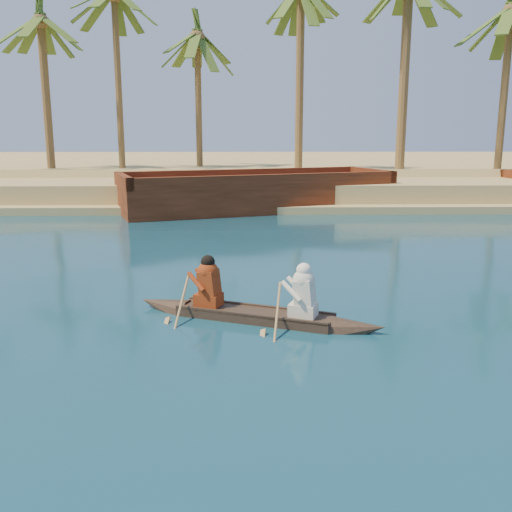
{
  "coord_description": "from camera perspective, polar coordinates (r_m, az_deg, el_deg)",
  "views": [
    {
      "loc": [
        -1.06,
        -4.88,
        3.85
      ],
      "look_at": [
        -0.81,
        7.96,
        1.06
      ],
      "focal_mm": 40.0,
      "sensor_mm": 36.0,
      "label": 1
    }
  ],
  "objects": [
    {
      "name": "sandy_embankment",
      "position": [
        51.88,
        0.04,
        8.58
      ],
      "size": [
        150.0,
        51.0,
        1.5
      ],
      "color": "tan",
      "rests_on": "ground"
    },
    {
      "name": "palm_grove",
      "position": [
        40.11,
        0.41,
        18.19
      ],
      "size": [
        110.0,
        14.0,
        16.0
      ],
      "primitive_type": null,
      "color": "#455C20",
      "rests_on": "ground"
    },
    {
      "name": "barge_mid",
      "position": [
        29.11,
        0.06,
        6.22
      ],
      "size": [
        14.3,
        8.7,
        2.26
      ],
      "rotation": [
        0.0,
        0.0,
        0.33
      ],
      "color": "maroon",
      "rests_on": "ground"
    },
    {
      "name": "canoe",
      "position": [
        11.95,
        -0.16,
        -5.08
      ],
      "size": [
        5.32,
        2.67,
        1.5
      ],
      "rotation": [
        0.0,
        0.0,
        -0.38
      ],
      "color": "#402F22",
      "rests_on": "ground"
    },
    {
      "name": "shrub_cluster",
      "position": [
        36.49,
        0.54,
        8.09
      ],
      "size": [
        100.0,
        6.0,
        2.4
      ],
      "primitive_type": null,
      "color": "black",
      "rests_on": "ground"
    }
  ]
}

